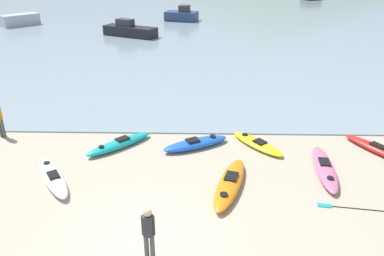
{
  "coord_description": "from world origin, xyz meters",
  "views": [
    {
      "loc": [
        1.54,
        -7.99,
        7.39
      ],
      "look_at": [
        1.2,
        6.64,
        0.5
      ],
      "focal_mm": 35.0,
      "sensor_mm": 36.0,
      "label": 1
    }
  ],
  "objects_px": {
    "kayak_on_sand_2": "(119,144)",
    "kayak_on_sand_6": "(381,151)",
    "moored_boat_1": "(130,30)",
    "loose_paddle": "(363,209)",
    "kayak_on_sand_1": "(325,168)",
    "kayak_on_sand_7": "(257,144)",
    "moored_boat_3": "(20,20)",
    "kayak_on_sand_4": "(230,183)",
    "kayak_on_sand_5": "(53,177)",
    "person_near_foreground": "(149,232)",
    "moored_boat_2": "(182,15)",
    "kayak_on_sand_0": "(196,143)"
  },
  "relations": [
    {
      "from": "kayak_on_sand_5",
      "to": "kayak_on_sand_6",
      "type": "xyz_separation_m",
      "value": [
        12.51,
        2.28,
        -0.02
      ]
    },
    {
      "from": "kayak_on_sand_6",
      "to": "moored_boat_1",
      "type": "height_order",
      "value": "moored_boat_1"
    },
    {
      "from": "kayak_on_sand_4",
      "to": "moored_boat_1",
      "type": "relative_size",
      "value": 0.63
    },
    {
      "from": "kayak_on_sand_2",
      "to": "kayak_on_sand_5",
      "type": "relative_size",
      "value": 0.9
    },
    {
      "from": "kayak_on_sand_2",
      "to": "moored_boat_1",
      "type": "bearing_deg",
      "value": 98.79
    },
    {
      "from": "moored_boat_1",
      "to": "kayak_on_sand_1",
      "type": "bearing_deg",
      "value": -64.75
    },
    {
      "from": "moored_boat_1",
      "to": "loose_paddle",
      "type": "distance_m",
      "value": 29.13
    },
    {
      "from": "kayak_on_sand_1",
      "to": "kayak_on_sand_0",
      "type": "bearing_deg",
      "value": 159.15
    },
    {
      "from": "kayak_on_sand_6",
      "to": "kayak_on_sand_0",
      "type": "bearing_deg",
      "value": 177.04
    },
    {
      "from": "kayak_on_sand_0",
      "to": "kayak_on_sand_6",
      "type": "distance_m",
      "value": 7.49
    },
    {
      "from": "kayak_on_sand_7",
      "to": "moored_boat_1",
      "type": "bearing_deg",
      "value": 112.5
    },
    {
      "from": "kayak_on_sand_2",
      "to": "kayak_on_sand_4",
      "type": "relative_size",
      "value": 0.76
    },
    {
      "from": "kayak_on_sand_0",
      "to": "kayak_on_sand_1",
      "type": "xyz_separation_m",
      "value": [
        4.8,
        -1.83,
        -0.02
      ]
    },
    {
      "from": "kayak_on_sand_6",
      "to": "moored_boat_2",
      "type": "bearing_deg",
      "value": 106.67
    },
    {
      "from": "kayak_on_sand_5",
      "to": "moored_boat_1",
      "type": "xyz_separation_m",
      "value": [
        -1.63,
        25.14,
        0.45
      ]
    },
    {
      "from": "kayak_on_sand_0",
      "to": "moored_boat_2",
      "type": "bearing_deg",
      "value": 93.8
    },
    {
      "from": "moored_boat_3",
      "to": "loose_paddle",
      "type": "height_order",
      "value": "moored_boat_3"
    },
    {
      "from": "kayak_on_sand_4",
      "to": "kayak_on_sand_6",
      "type": "height_order",
      "value": "kayak_on_sand_4"
    },
    {
      "from": "moored_boat_1",
      "to": "kayak_on_sand_0",
      "type": "bearing_deg",
      "value": -73.48
    },
    {
      "from": "kayak_on_sand_6",
      "to": "loose_paddle",
      "type": "relative_size",
      "value": 1.12
    },
    {
      "from": "moored_boat_1",
      "to": "loose_paddle",
      "type": "height_order",
      "value": "moored_boat_1"
    },
    {
      "from": "kayak_on_sand_2",
      "to": "kayak_on_sand_6",
      "type": "relative_size",
      "value": 0.84
    },
    {
      "from": "kayak_on_sand_7",
      "to": "moored_boat_1",
      "type": "xyz_separation_m",
      "value": [
        -9.24,
        22.32,
        0.48
      ]
    },
    {
      "from": "kayak_on_sand_5",
      "to": "kayak_on_sand_4",
      "type": "bearing_deg",
      "value": -2.44
    },
    {
      "from": "moored_boat_2",
      "to": "kayak_on_sand_7",
      "type": "bearing_deg",
      "value": -81.54
    },
    {
      "from": "kayak_on_sand_5",
      "to": "moored_boat_3",
      "type": "xyz_separation_m",
      "value": [
        -14.69,
        30.67,
        0.49
      ]
    },
    {
      "from": "moored_boat_1",
      "to": "kayak_on_sand_6",
      "type": "bearing_deg",
      "value": -58.25
    },
    {
      "from": "moored_boat_1",
      "to": "moored_boat_2",
      "type": "xyz_separation_m",
      "value": [
        4.57,
        9.13,
        0.06
      ]
    },
    {
      "from": "kayak_on_sand_5",
      "to": "loose_paddle",
      "type": "xyz_separation_m",
      "value": [
        10.39,
        -1.39,
        -0.15
      ]
    },
    {
      "from": "kayak_on_sand_1",
      "to": "kayak_on_sand_5",
      "type": "distance_m",
      "value": 9.86
    },
    {
      "from": "kayak_on_sand_7",
      "to": "moored_boat_3",
      "type": "relative_size",
      "value": 0.67
    },
    {
      "from": "kayak_on_sand_5",
      "to": "moored_boat_1",
      "type": "height_order",
      "value": "moored_boat_1"
    },
    {
      "from": "kayak_on_sand_1",
      "to": "loose_paddle",
      "type": "xyz_separation_m",
      "value": [
        0.56,
        -2.24,
        -0.15
      ]
    },
    {
      "from": "kayak_on_sand_4",
      "to": "person_near_foreground",
      "type": "relative_size",
      "value": 2.0
    },
    {
      "from": "kayak_on_sand_1",
      "to": "kayak_on_sand_5",
      "type": "relative_size",
      "value": 1.15
    },
    {
      "from": "kayak_on_sand_0",
      "to": "kayak_on_sand_4",
      "type": "height_order",
      "value": "kayak_on_sand_0"
    },
    {
      "from": "person_near_foreground",
      "to": "kayak_on_sand_2",
      "type": "bearing_deg",
      "value": 108.12
    },
    {
      "from": "kayak_on_sand_1",
      "to": "moored_boat_1",
      "type": "relative_size",
      "value": 0.61
    },
    {
      "from": "kayak_on_sand_2",
      "to": "kayak_on_sand_7",
      "type": "bearing_deg",
      "value": 2.16
    },
    {
      "from": "moored_boat_1",
      "to": "kayak_on_sand_2",
      "type": "bearing_deg",
      "value": -81.21
    },
    {
      "from": "moored_boat_3",
      "to": "kayak_on_sand_7",
      "type": "bearing_deg",
      "value": -51.3
    },
    {
      "from": "kayak_on_sand_1",
      "to": "kayak_on_sand_6",
      "type": "xyz_separation_m",
      "value": [
        2.68,
        1.44,
        -0.01
      ]
    },
    {
      "from": "kayak_on_sand_2",
      "to": "kayak_on_sand_7",
      "type": "xyz_separation_m",
      "value": [
        5.76,
        0.22,
        -0.04
      ]
    },
    {
      "from": "kayak_on_sand_4",
      "to": "moored_boat_1",
      "type": "distance_m",
      "value": 26.61
    },
    {
      "from": "moored_boat_1",
      "to": "moored_boat_3",
      "type": "distance_m",
      "value": 14.18
    },
    {
      "from": "kayak_on_sand_2",
      "to": "kayak_on_sand_4",
      "type": "height_order",
      "value": "kayak_on_sand_4"
    },
    {
      "from": "person_near_foreground",
      "to": "moored_boat_3",
      "type": "distance_m",
      "value": 39.11
    },
    {
      "from": "moored_boat_2",
      "to": "loose_paddle",
      "type": "height_order",
      "value": "moored_boat_2"
    },
    {
      "from": "kayak_on_sand_1",
      "to": "kayak_on_sand_4",
      "type": "bearing_deg",
      "value": -162.73
    },
    {
      "from": "moored_boat_3",
      "to": "kayak_on_sand_2",
      "type": "bearing_deg",
      "value": -59.47
    }
  ]
}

